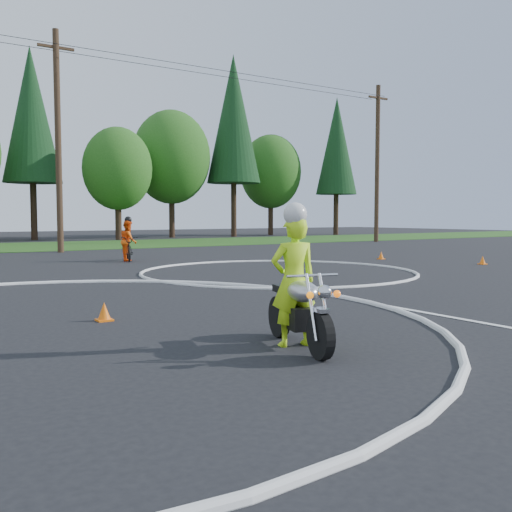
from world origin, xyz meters
TOP-DOWN VIEW (x-y plane):
  - ground at (0.00, 0.00)m, footprint 120.00×120.00m
  - course_markings at (2.17, 4.35)m, footprint 19.05×19.05m
  - primary_motorcycle at (2.61, -0.08)m, footprint 0.80×1.85m
  - rider_primary_grp at (2.62, 0.05)m, footprint 0.68×0.53m
  - rider_second_grp at (5.81, 14.49)m, footprint 1.06×1.82m
  - traffic_cones at (6.40, 3.80)m, footprint 20.10×13.29m
  - treeline at (14.78, 34.61)m, footprint 38.20×8.10m
  - utility_poles at (5.00, 21.00)m, footprint 41.60×1.12m

SIDE VIEW (x-z plane):
  - ground at x=0.00m, z-range 0.00..0.00m
  - course_markings at x=2.17m, z-range -0.05..0.07m
  - traffic_cones at x=6.40m, z-range -0.01..0.29m
  - primary_motorcycle at x=2.61m, z-range -0.01..0.97m
  - rider_second_grp at x=5.81m, z-range -0.24..1.41m
  - rider_primary_grp at x=2.62m, z-range -0.03..1.80m
  - utility_poles at x=5.00m, z-range 0.20..10.20m
  - treeline at x=14.78m, z-range -0.64..13.88m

